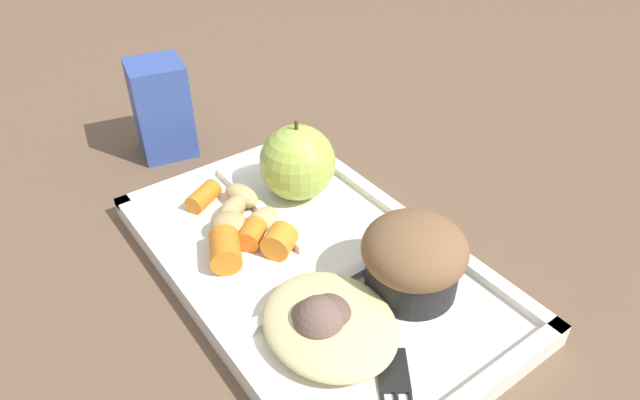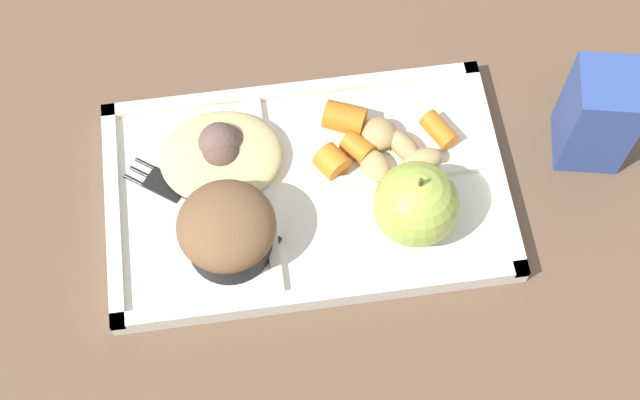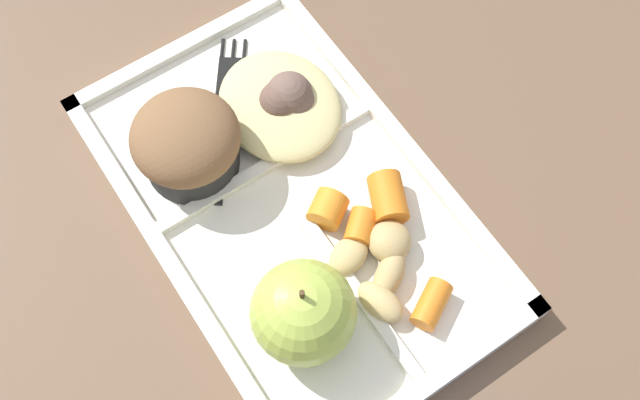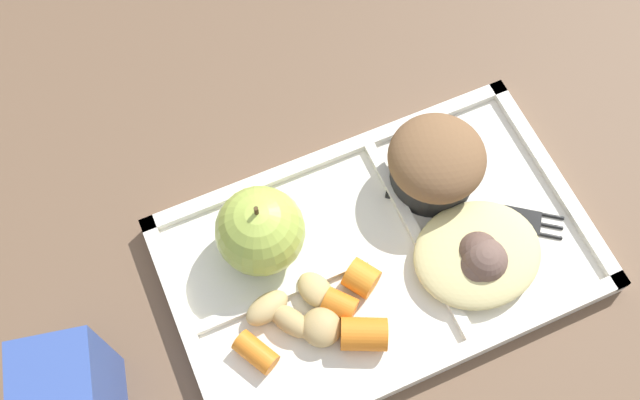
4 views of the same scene
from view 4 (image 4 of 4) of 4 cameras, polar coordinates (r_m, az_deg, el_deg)
ground at (r=0.66m, az=4.48°, el=-4.57°), size 6.00×6.00×0.00m
lunch_tray at (r=0.65m, az=4.50°, el=-4.34°), size 0.36×0.22×0.02m
green_apple at (r=0.61m, az=-4.60°, el=-2.37°), size 0.07×0.07×0.08m
bran_muffin at (r=0.65m, az=8.83°, el=2.84°), size 0.08×0.08×0.07m
carrot_slice_small at (r=0.62m, az=1.53°, el=-8.03°), size 0.03×0.03×0.02m
carrot_slice_back at (r=0.62m, az=3.19°, el=-5.99°), size 0.04×0.03×0.03m
carrot_slice_center at (r=0.61m, az=3.38°, el=-10.21°), size 0.05×0.04×0.03m
carrot_slice_edge at (r=0.61m, az=-4.93°, el=-11.53°), size 0.03×0.04×0.02m
potato_chunk_wedge at (r=0.62m, az=-4.07°, el=-8.24°), size 0.04×0.03×0.02m
potato_chunk_golden at (r=0.62m, az=-2.27°, el=-9.24°), size 0.04×0.04×0.02m
potato_chunk_large at (r=0.62m, az=-0.34°, el=-6.91°), size 0.04×0.04×0.02m
potato_chunk_small at (r=0.61m, az=0.10°, el=-9.71°), size 0.05×0.05×0.02m
egg_noodle_pile at (r=0.65m, az=11.95°, el=-4.07°), size 0.11×0.10×0.02m
meatball_center at (r=0.64m, az=12.00°, el=-3.95°), size 0.04×0.04×0.04m
meatball_front at (r=0.64m, az=12.43°, el=-4.56°), size 0.04×0.04×0.04m
meatball_back at (r=0.64m, az=11.82°, el=-5.14°), size 0.03×0.03×0.03m
plastic_fork at (r=0.67m, az=13.06°, el=-1.10°), size 0.14×0.10×0.00m
milk_carton at (r=0.60m, az=-18.51°, el=-13.59°), size 0.07×0.07×0.11m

